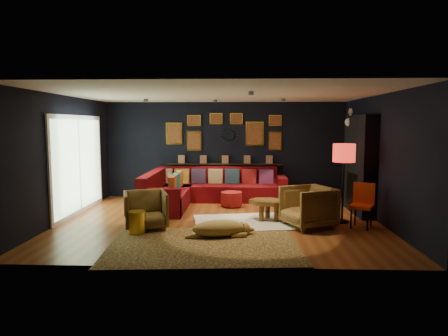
{
  "coord_description": "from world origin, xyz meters",
  "views": [
    {
      "loc": [
        0.41,
        -8.15,
        1.99
      ],
      "look_at": [
        0.06,
        0.3,
        1.07
      ],
      "focal_mm": 32.0,
      "sensor_mm": 36.0,
      "label": 1
    }
  ],
  "objects_px": {
    "pouf": "(231,199)",
    "orange_chair": "(363,202)",
    "sectional": "(200,191)",
    "armchair_left": "(145,208)",
    "armchair_right": "(308,205)",
    "gold_stool": "(137,222)",
    "dog": "(219,225)",
    "floor_lamp": "(344,156)",
    "coffee_table": "(269,204)"
  },
  "relations": [
    {
      "from": "sectional",
      "to": "dog",
      "type": "distance_m",
      "value": 3.13
    },
    {
      "from": "dog",
      "to": "pouf",
      "type": "bearing_deg",
      "value": 73.49
    },
    {
      "from": "armchair_right",
      "to": "dog",
      "type": "height_order",
      "value": "armchair_right"
    },
    {
      "from": "sectional",
      "to": "dog",
      "type": "relative_size",
      "value": 2.68
    },
    {
      "from": "coffee_table",
      "to": "gold_stool",
      "type": "distance_m",
      "value": 2.71
    },
    {
      "from": "coffee_table",
      "to": "armchair_left",
      "type": "bearing_deg",
      "value": -163.15
    },
    {
      "from": "floor_lamp",
      "to": "dog",
      "type": "relative_size",
      "value": 1.26
    },
    {
      "from": "armchair_left",
      "to": "floor_lamp",
      "type": "xyz_separation_m",
      "value": [
        3.9,
        0.67,
        0.95
      ]
    },
    {
      "from": "sectional",
      "to": "pouf",
      "type": "xyz_separation_m",
      "value": [
        0.81,
        -0.39,
        -0.13
      ]
    },
    {
      "from": "orange_chair",
      "to": "dog",
      "type": "xyz_separation_m",
      "value": [
        -2.75,
        -0.81,
        -0.29
      ]
    },
    {
      "from": "armchair_left",
      "to": "gold_stool",
      "type": "distance_m",
      "value": 0.4
    },
    {
      "from": "sectional",
      "to": "pouf",
      "type": "bearing_deg",
      "value": -25.78
    },
    {
      "from": "armchair_left",
      "to": "orange_chair",
      "type": "height_order",
      "value": "orange_chair"
    },
    {
      "from": "sectional",
      "to": "armchair_left",
      "type": "height_order",
      "value": "sectional"
    },
    {
      "from": "coffee_table",
      "to": "floor_lamp",
      "type": "relative_size",
      "value": 0.6
    },
    {
      "from": "gold_stool",
      "to": "sectional",
      "type": "bearing_deg",
      "value": 73.17
    },
    {
      "from": "pouf",
      "to": "gold_stool",
      "type": "relative_size",
      "value": 1.22
    },
    {
      "from": "sectional",
      "to": "orange_chair",
      "type": "xyz_separation_m",
      "value": [
        3.4,
        -2.25,
        0.19
      ]
    },
    {
      "from": "armchair_right",
      "to": "gold_stool",
      "type": "relative_size",
      "value": 2.11
    },
    {
      "from": "pouf",
      "to": "orange_chair",
      "type": "xyz_separation_m",
      "value": [
        2.59,
        -1.85,
        0.31
      ]
    },
    {
      "from": "armchair_right",
      "to": "dog",
      "type": "xyz_separation_m",
      "value": [
        -1.7,
        -0.79,
        -0.22
      ]
    },
    {
      "from": "dog",
      "to": "sectional",
      "type": "bearing_deg",
      "value": 89.03
    },
    {
      "from": "armchair_right",
      "to": "sectional",
      "type": "bearing_deg",
      "value": -157.33
    },
    {
      "from": "sectional",
      "to": "pouf",
      "type": "relative_size",
      "value": 6.66
    },
    {
      "from": "sectional",
      "to": "armchair_right",
      "type": "distance_m",
      "value": 3.26
    },
    {
      "from": "pouf",
      "to": "armchair_left",
      "type": "height_order",
      "value": "armchair_left"
    },
    {
      "from": "orange_chair",
      "to": "armchair_right",
      "type": "bearing_deg",
      "value": -149.25
    },
    {
      "from": "armchair_right",
      "to": "orange_chair",
      "type": "distance_m",
      "value": 1.05
    },
    {
      "from": "gold_stool",
      "to": "floor_lamp",
      "type": "xyz_separation_m",
      "value": [
        3.98,
        1.01,
        1.14
      ]
    },
    {
      "from": "coffee_table",
      "to": "orange_chair",
      "type": "relative_size",
      "value": 1.12
    },
    {
      "from": "pouf",
      "to": "orange_chair",
      "type": "height_order",
      "value": "orange_chair"
    },
    {
      "from": "orange_chair",
      "to": "floor_lamp",
      "type": "bearing_deg",
      "value": 156.25
    },
    {
      "from": "sectional",
      "to": "pouf",
      "type": "height_order",
      "value": "sectional"
    },
    {
      "from": "armchair_right",
      "to": "floor_lamp",
      "type": "bearing_deg",
      "value": 94.51
    },
    {
      "from": "pouf",
      "to": "dog",
      "type": "distance_m",
      "value": 2.67
    },
    {
      "from": "pouf",
      "to": "dog",
      "type": "bearing_deg",
      "value": -93.56
    },
    {
      "from": "gold_stool",
      "to": "floor_lamp",
      "type": "height_order",
      "value": "floor_lamp"
    },
    {
      "from": "orange_chair",
      "to": "dog",
      "type": "distance_m",
      "value": 2.88
    },
    {
      "from": "armchair_left",
      "to": "orange_chair",
      "type": "distance_m",
      "value": 4.2
    },
    {
      "from": "sectional",
      "to": "floor_lamp",
      "type": "height_order",
      "value": "floor_lamp"
    },
    {
      "from": "orange_chair",
      "to": "floor_lamp",
      "type": "relative_size",
      "value": 0.54
    },
    {
      "from": "sectional",
      "to": "floor_lamp",
      "type": "distance_m",
      "value": 3.77
    },
    {
      "from": "orange_chair",
      "to": "floor_lamp",
      "type": "xyz_separation_m",
      "value": [
        -0.29,
        0.39,
        0.84
      ]
    },
    {
      "from": "dog",
      "to": "armchair_right",
      "type": "bearing_deg",
      "value": 12.03
    },
    {
      "from": "coffee_table",
      "to": "armchair_right",
      "type": "xyz_separation_m",
      "value": [
        0.74,
        -0.46,
        0.08
      ]
    },
    {
      "from": "orange_chair",
      "to": "floor_lamp",
      "type": "distance_m",
      "value": 0.97
    },
    {
      "from": "gold_stool",
      "to": "orange_chair",
      "type": "height_order",
      "value": "orange_chair"
    },
    {
      "from": "armchair_left",
      "to": "dog",
      "type": "xyz_separation_m",
      "value": [
        1.43,
        -0.53,
        -0.18
      ]
    },
    {
      "from": "floor_lamp",
      "to": "sectional",
      "type": "bearing_deg",
      "value": 149.17
    },
    {
      "from": "gold_stool",
      "to": "dog",
      "type": "xyz_separation_m",
      "value": [
        1.52,
        -0.18,
        0.01
      ]
    }
  ]
}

